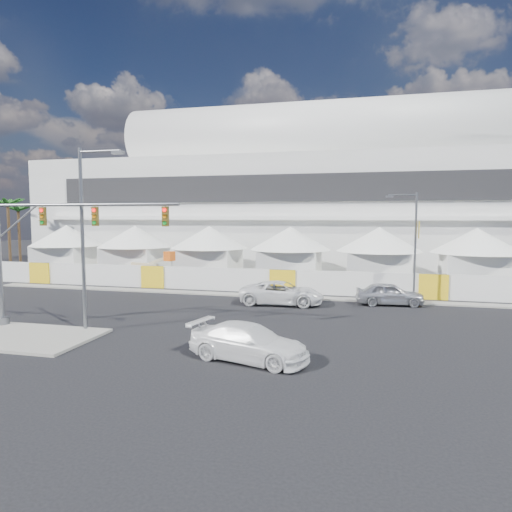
% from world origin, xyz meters
% --- Properties ---
extents(ground, '(160.00, 160.00, 0.00)m').
position_xyz_m(ground, '(0.00, 0.00, 0.00)').
color(ground, black).
rests_on(ground, ground).
extents(median_island, '(10.00, 5.00, 0.15)m').
position_xyz_m(median_island, '(-6.00, -3.00, 0.07)').
color(median_island, gray).
rests_on(median_island, ground).
extents(far_curb, '(80.00, 1.20, 0.12)m').
position_xyz_m(far_curb, '(20.00, 12.50, 0.06)').
color(far_curb, gray).
rests_on(far_curb, ground).
extents(stadium, '(80.00, 24.80, 21.98)m').
position_xyz_m(stadium, '(8.71, 41.50, 9.45)').
color(stadium, silver).
rests_on(stadium, ground).
extents(tent_row, '(53.40, 8.40, 5.40)m').
position_xyz_m(tent_row, '(0.50, 24.00, 3.15)').
color(tent_row, white).
rests_on(tent_row, ground).
extents(hoarding_fence, '(70.00, 0.25, 2.00)m').
position_xyz_m(hoarding_fence, '(6.00, 14.50, 1.00)').
color(hoarding_fence, white).
rests_on(hoarding_fence, ground).
extents(palm_cluster, '(10.60, 10.60, 8.55)m').
position_xyz_m(palm_cluster, '(-33.46, 29.50, 6.88)').
color(palm_cluster, '#47331E').
rests_on(palm_cluster, ground).
extents(sedan_silver, '(2.48, 5.07, 1.67)m').
position_xyz_m(sedan_silver, '(14.59, 11.32, 0.83)').
color(sedan_silver, '#BBBCC0').
rests_on(sedan_silver, ground).
extents(pickup_curb, '(3.10, 6.27, 1.71)m').
position_xyz_m(pickup_curb, '(6.84, 9.62, 0.86)').
color(pickup_curb, white).
rests_on(pickup_curb, ground).
extents(pickup_near, '(3.60, 6.06, 1.65)m').
position_xyz_m(pickup_near, '(7.85, -3.62, 0.82)').
color(pickup_near, white).
rests_on(pickup_near, ground).
extents(lot_car_a, '(2.38, 4.21, 1.31)m').
position_xyz_m(lot_car_a, '(19.90, 20.00, 0.66)').
color(lot_car_a, silver).
rests_on(lot_car_a, ground).
extents(traffic_mast, '(11.80, 0.78, 8.02)m').
position_xyz_m(traffic_mast, '(-5.58, -1.06, 4.66)').
color(traffic_mast, gray).
rests_on(traffic_mast, median_island).
extents(streetlight_median, '(2.81, 0.28, 10.14)m').
position_xyz_m(streetlight_median, '(-2.28, -0.80, 5.97)').
color(streetlight_median, slate).
rests_on(streetlight_median, median_island).
extents(streetlight_curb, '(2.45, 0.55, 8.27)m').
position_xyz_m(streetlight_curb, '(16.20, 12.50, 4.80)').
color(streetlight_curb, slate).
rests_on(streetlight_curb, ground).
extents(boom_lift, '(6.48, 2.25, 3.19)m').
position_xyz_m(boom_lift, '(-8.70, 17.50, 0.86)').
color(boom_lift, orange).
rests_on(boom_lift, ground).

